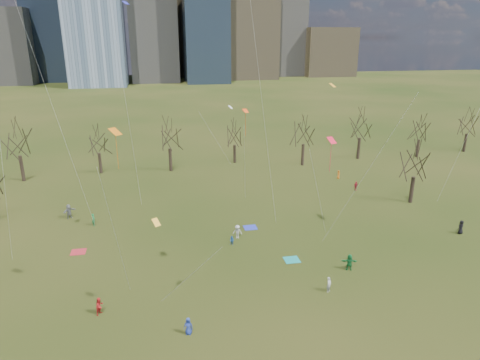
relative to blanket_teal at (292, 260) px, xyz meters
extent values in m
plane|color=black|center=(-4.28, -5.24, -0.01)|extent=(500.00, 500.00, 0.00)
cube|color=#726347|center=(40.72, 209.76, 35.98)|extent=(28.00, 28.00, 72.00)
cube|color=#384C66|center=(-64.28, 214.76, 32.48)|extent=(25.00, 25.00, 65.00)
cube|color=slate|center=(65.72, 224.76, 28.98)|extent=(22.00, 22.00, 58.00)
cube|color=#726347|center=(0.72, 234.76, 23.98)|extent=(30.00, 30.00, 48.00)
cube|color=#726347|center=(90.72, 219.76, 13.98)|extent=(30.00, 28.00, 28.00)
cylinder|color=black|center=(-35.28, 33.76, 2.12)|extent=(0.55, 0.55, 4.28)
cylinder|color=black|center=(-23.28, 35.76, 1.79)|extent=(0.52, 0.52, 3.60)
cylinder|color=black|center=(-11.28, 34.76, 2.01)|extent=(0.54, 0.54, 4.05)
cylinder|color=black|center=(0.72, 37.76, 1.67)|extent=(0.51, 0.51, 3.38)
cylinder|color=black|center=(12.72, 33.76, 1.97)|extent=(0.54, 0.54, 3.96)
cylinder|color=black|center=(24.72, 35.76, 2.05)|extent=(0.54, 0.54, 4.14)
cylinder|color=black|center=(36.72, 34.76, 1.74)|extent=(0.52, 0.52, 3.51)
cylinder|color=black|center=(48.72, 36.76, 1.85)|extent=(0.53, 0.53, 3.74)
cylinder|color=black|center=(21.72, 12.76, 1.90)|extent=(0.53, 0.53, 3.83)
cube|color=teal|center=(0.00, 0.00, 0.00)|extent=(1.60, 1.50, 0.03)
cube|color=#2937BF|center=(-2.59, 8.78, 0.00)|extent=(1.60, 1.50, 0.03)
cube|color=#B4242D|center=(-22.52, 6.17, 0.00)|extent=(1.60, 1.50, 0.03)
imported|color=#23399B|center=(-11.69, -9.87, 0.72)|extent=(0.82, 0.65, 1.46)
imported|color=silver|center=(1.55, -6.33, 0.72)|extent=(0.64, 0.62, 1.47)
imported|color=red|center=(-18.86, -5.83, 0.77)|extent=(0.92, 0.97, 1.57)
imported|color=#1B7A38|center=(5.07, -3.05, 0.85)|extent=(1.68, 0.90, 1.73)
imported|color=black|center=(21.81, 2.27, 0.84)|extent=(0.96, 0.77, 1.71)
imported|color=#24589C|center=(-5.63, 4.59, 0.53)|extent=(0.67, 0.66, 1.10)
imported|color=silver|center=(-4.69, 6.22, 0.81)|extent=(1.22, 0.95, 1.65)
imported|color=#BA1A34|center=(16.29, 19.01, 0.70)|extent=(0.91, 0.61, 1.44)
imported|color=slate|center=(-25.11, 16.15, 0.94)|extent=(1.70, 1.60, 1.91)
imported|color=orange|center=(16.00, 24.93, 0.70)|extent=(0.54, 0.75, 1.43)
imported|color=#1C7F3C|center=(-21.70, 13.18, 0.77)|extent=(0.46, 0.63, 1.58)
plane|color=orange|center=(-16.36, -4.72, 15.48)|extent=(1.32, 1.31, 0.49)
cylinder|color=silver|center=(-16.48, -9.57, 8.43)|extent=(0.25, 9.71, 14.11)
cylinder|color=orange|center=(-16.36, -4.72, 13.83)|extent=(0.04, 0.04, 2.70)
plane|color=gold|center=(3.66, 0.86, 18.03)|extent=(0.87, 0.85, 0.35)
cylinder|color=silver|center=(6.13, -2.40, 9.71)|extent=(4.97, 6.53, 16.65)
plane|color=#F71B3A|center=(4.99, 3.28, 12.01)|extent=(1.30, 1.18, 0.59)
cylinder|color=silver|center=(3.19, 1.73, 6.70)|extent=(3.62, 3.12, 10.63)
cylinder|color=#F71B3A|center=(4.99, 3.28, 10.10)|extent=(0.04, 0.04, 3.15)
cylinder|color=silver|center=(-23.50, 6.83, 17.10)|extent=(4.84, 6.43, 31.43)
cylinder|color=silver|center=(-3.26, 2.02, 18.25)|extent=(6.63, 8.81, 33.74)
plane|color=#2E32C3|center=(-15.82, 15.53, 26.14)|extent=(1.03, 1.03, 0.37)
cylinder|color=silver|center=(-16.44, 12.42, 13.76)|extent=(1.25, 6.23, 24.76)
plane|color=#FF5115|center=(-1.87, 15.37, 13.43)|extent=(1.08, 1.01, 0.42)
cylinder|color=silver|center=(-2.91, 10.77, 7.41)|extent=(2.10, 9.23, 12.05)
cylinder|color=#FF5115|center=(-1.87, 15.37, 11.66)|extent=(0.04, 0.04, 3.00)
plane|color=yellow|center=(-13.68, -7.02, 8.60)|extent=(0.91, 0.85, 0.53)
cylinder|color=silver|center=(-11.45, -9.58, 4.99)|extent=(4.47, 5.14, 7.23)
cylinder|color=silver|center=(-26.26, -0.67, 11.38)|extent=(3.84, 7.48, 20.00)
plane|color=white|center=(-0.96, 32.23, 11.33)|extent=(1.02, 1.05, 0.49)
cylinder|color=silver|center=(-3.81, 30.39, 6.36)|extent=(5.73, 3.71, 9.95)
camera|label=1|loc=(-13.10, -38.50, 22.39)|focal=32.00mm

